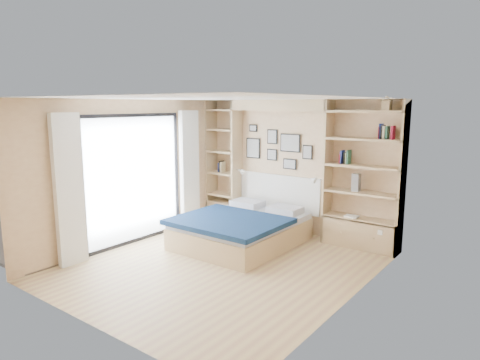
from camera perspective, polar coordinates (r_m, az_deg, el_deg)
The scene contains 8 objects.
ground at distance 6.62m, azimuth -2.37°, elevation -11.35°, with size 4.50×4.50×0.00m, color tan.
room_shell at distance 7.73m, azimuth 2.48°, elevation 0.08°, with size 4.50×4.50×4.50m.
bed at distance 7.52m, azimuth 0.30°, elevation -6.44°, with size 1.78×2.32×1.07m.
photo_gallery at distance 8.28m, azimuth 4.88°, elevation 4.40°, with size 1.48×0.02×0.82m.
reading_lamps at distance 8.07m, azimuth 4.90°, elevation 0.65°, with size 1.92×0.12×0.15m.
shelf_decor at distance 7.44m, azimuth 14.16°, elevation 4.18°, with size 3.55×0.23×2.03m.
deck at distance 9.21m, azimuth -20.10°, elevation -5.77°, with size 3.20×4.00×0.05m, color brown.
deck_chair at distance 9.70m, azimuth -16.82°, elevation -2.45°, with size 0.77×0.93×0.81m.
Camera 1 is at (3.91, -4.77, 2.41)m, focal length 32.00 mm.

